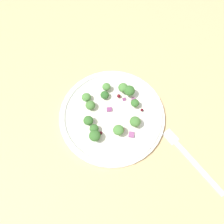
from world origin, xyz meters
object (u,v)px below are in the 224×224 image
(broccoli_floret_0, at_px, (90,105))
(fork, at_px, (189,157))
(broccoli_floret_1, at_px, (129,91))
(broccoli_floret_2, at_px, (88,121))
(plate, at_px, (112,115))

(broccoli_floret_0, relative_size, fork, 0.14)
(broccoli_floret_1, xyz_separation_m, fork, (0.09, 0.19, -0.03))
(broccoli_floret_0, xyz_separation_m, broccoli_floret_2, (0.04, 0.01, 0.00))
(plate, height_order, broccoli_floret_0, broccoli_floret_0)
(broccoli_floret_0, distance_m, broccoli_floret_1, 0.10)
(plate, relative_size, broccoli_floret_2, 10.91)
(broccoli_floret_0, height_order, broccoli_floret_1, broccoli_floret_1)
(broccoli_floret_0, distance_m, broccoli_floret_2, 0.04)
(plate, xyz_separation_m, fork, (0.02, 0.21, -0.01))
(broccoli_floret_0, xyz_separation_m, fork, (0.02, 0.26, -0.03))
(plate, xyz_separation_m, broccoli_floret_0, (0.01, -0.06, 0.02))
(broccoli_floret_1, relative_size, fork, 0.17)
(broccoli_floret_1, distance_m, fork, 0.21)
(plate, height_order, fork, plate)
(broccoli_floret_1, bearing_deg, plate, -14.88)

